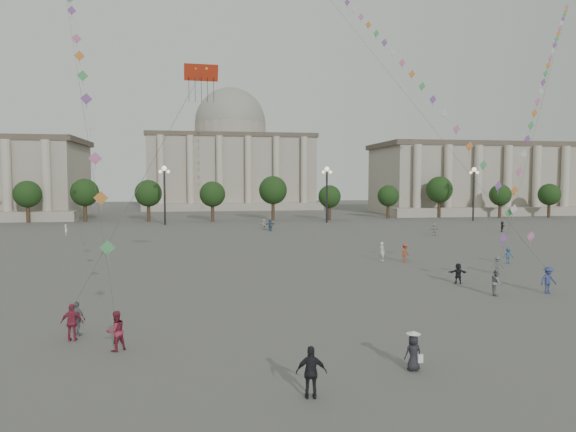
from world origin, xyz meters
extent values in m
plane|color=#4F4D4A|center=(0.00, 0.00, 0.00)|extent=(360.00, 360.00, 0.00)
cube|color=gray|center=(75.00, 95.00, 8.00)|extent=(80.00, 22.00, 16.00)
cube|color=brown|center=(75.00, 95.00, 16.60)|extent=(81.60, 22.44, 1.20)
cube|color=gray|center=(75.00, 82.00, 1.00)|extent=(84.00, 4.00, 2.00)
cube|color=gray|center=(0.00, 130.00, 10.00)|extent=(46.00, 30.00, 20.00)
cube|color=brown|center=(0.00, 130.00, 20.60)|extent=(46.92, 30.60, 1.20)
cube|color=gray|center=(0.00, 113.00, 1.00)|extent=(48.30, 4.00, 2.00)
cylinder|color=gray|center=(0.00, 130.00, 22.50)|extent=(21.00, 21.00, 5.00)
sphere|color=gray|center=(0.00, 130.00, 25.00)|extent=(21.00, 21.00, 21.00)
cylinder|color=#36291B|center=(-42.00, 78.00, 1.76)|extent=(0.70, 0.70, 3.52)
sphere|color=black|center=(-42.00, 78.00, 5.44)|extent=(5.12, 5.12, 5.12)
cylinder|color=#36291B|center=(-30.00, 78.00, 1.76)|extent=(0.70, 0.70, 3.52)
sphere|color=black|center=(-30.00, 78.00, 5.44)|extent=(5.12, 5.12, 5.12)
cylinder|color=#36291B|center=(-18.00, 78.00, 1.76)|extent=(0.70, 0.70, 3.52)
sphere|color=black|center=(-18.00, 78.00, 5.44)|extent=(5.12, 5.12, 5.12)
cylinder|color=#36291B|center=(-6.00, 78.00, 1.76)|extent=(0.70, 0.70, 3.52)
sphere|color=black|center=(-6.00, 78.00, 5.44)|extent=(5.12, 5.12, 5.12)
cylinder|color=#36291B|center=(6.00, 78.00, 1.76)|extent=(0.70, 0.70, 3.52)
sphere|color=black|center=(6.00, 78.00, 5.44)|extent=(5.12, 5.12, 5.12)
cylinder|color=#36291B|center=(18.00, 78.00, 1.76)|extent=(0.70, 0.70, 3.52)
sphere|color=black|center=(18.00, 78.00, 5.44)|extent=(5.12, 5.12, 5.12)
cylinder|color=#36291B|center=(30.00, 78.00, 1.76)|extent=(0.70, 0.70, 3.52)
sphere|color=black|center=(30.00, 78.00, 5.44)|extent=(5.12, 5.12, 5.12)
cylinder|color=#36291B|center=(42.00, 78.00, 1.76)|extent=(0.70, 0.70, 3.52)
sphere|color=black|center=(42.00, 78.00, 5.44)|extent=(5.12, 5.12, 5.12)
cylinder|color=#36291B|center=(54.00, 78.00, 1.76)|extent=(0.70, 0.70, 3.52)
sphere|color=black|center=(54.00, 78.00, 5.44)|extent=(5.12, 5.12, 5.12)
cylinder|color=#36291B|center=(66.00, 78.00, 1.76)|extent=(0.70, 0.70, 3.52)
sphere|color=black|center=(66.00, 78.00, 5.44)|extent=(5.12, 5.12, 5.12)
cylinder|color=#262628|center=(-15.00, 70.00, 5.00)|extent=(0.36, 0.36, 10.00)
sphere|color=#FFE5B2|center=(-15.00, 70.00, 10.20)|extent=(0.90, 0.90, 0.90)
sphere|color=#FFE5B2|center=(-15.70, 70.00, 9.60)|extent=(0.60, 0.60, 0.60)
sphere|color=#FFE5B2|center=(-14.30, 70.00, 9.60)|extent=(0.60, 0.60, 0.60)
cylinder|color=#262628|center=(15.00, 70.00, 5.00)|extent=(0.36, 0.36, 10.00)
sphere|color=#FFE5B2|center=(15.00, 70.00, 10.20)|extent=(0.90, 0.90, 0.90)
sphere|color=#FFE5B2|center=(14.30, 70.00, 9.60)|extent=(0.60, 0.60, 0.60)
sphere|color=#FFE5B2|center=(15.70, 70.00, 9.60)|extent=(0.60, 0.60, 0.60)
cylinder|color=#262628|center=(45.00, 70.00, 5.00)|extent=(0.36, 0.36, 10.00)
sphere|color=#FFE5B2|center=(45.00, 70.00, 10.20)|extent=(0.90, 0.90, 0.90)
sphere|color=#FFE5B2|center=(44.30, 70.00, 9.60)|extent=(0.60, 0.60, 0.60)
sphere|color=#FFE5B2|center=(45.70, 70.00, 9.60)|extent=(0.60, 0.60, 0.60)
imported|color=#3A6082|center=(2.32, 55.37, 0.87)|extent=(1.05, 0.98, 1.73)
imported|color=black|center=(11.40, 11.86, 0.79)|extent=(1.52, 0.66, 1.58)
imported|color=silver|center=(1.64, 58.38, 0.86)|extent=(1.58, 1.37, 1.72)
imported|color=#5A5A5E|center=(16.65, 15.02, 0.76)|extent=(1.13, 0.94, 1.52)
imported|color=#B0B0AC|center=(24.94, 44.83, 0.89)|extent=(1.68, 0.65, 1.78)
imported|color=#9A432A|center=(11.37, 22.40, 0.93)|extent=(1.37, 1.31, 1.86)
imported|color=black|center=(37.94, 48.49, 0.83)|extent=(1.45, 1.40, 1.65)
imported|color=white|center=(-27.97, 54.03, 0.80)|extent=(0.68, 0.68, 1.59)
imported|color=#595A5D|center=(2.51, 57.07, 0.88)|extent=(1.71, 0.86, 1.77)
imported|color=silver|center=(9.43, 23.59, 0.94)|extent=(0.65, 0.80, 1.88)
imported|color=#335273|center=(20.79, 19.94, 0.80)|extent=(1.07, 0.67, 1.60)
imported|color=maroon|center=(-14.45, 1.56, 0.93)|extent=(1.12, 0.52, 1.86)
imported|color=slate|center=(-14.43, 2.44, 0.89)|extent=(1.12, 0.90, 1.78)
imported|color=black|center=(-4.15, -6.92, 0.97)|extent=(1.20, 0.66, 1.93)
imported|color=maroon|center=(-12.07, -0.31, 0.94)|extent=(1.16, 1.11, 1.88)
imported|color=navy|center=(15.92, 7.50, 0.96)|extent=(1.29, 0.81, 1.91)
imported|color=slate|center=(12.01, 7.57, 0.90)|extent=(1.04, 1.11, 1.81)
imported|color=black|center=(0.62, -4.92, 0.75)|extent=(0.78, 0.56, 1.50)
cone|color=white|center=(0.62, -4.92, 1.62)|extent=(0.52, 0.52, 0.14)
cylinder|color=white|center=(0.62, -4.92, 1.56)|extent=(0.60, 0.60, 0.02)
cube|color=white|center=(0.87, -5.07, 0.55)|extent=(0.22, 0.10, 0.35)
cube|color=#B42A13|center=(-8.05, 9.77, 14.99)|extent=(2.23, 0.65, 1.02)
cube|color=#167C38|center=(-8.40, 9.73, 15.24)|extent=(0.36, 0.21, 0.34)
cube|color=#1C439C|center=(-7.70, 9.73, 15.24)|extent=(0.36, 0.21, 0.34)
sphere|color=yellow|center=(-8.40, 9.69, 15.24)|extent=(0.20, 0.20, 0.20)
sphere|color=yellow|center=(-7.70, 9.69, 15.24)|extent=(0.20, 0.20, 0.20)
cylinder|color=#3F3F3F|center=(-11.25, 5.66, 8.30)|extent=(0.02, 0.02, 16.97)
cylinder|color=#3F3F3F|center=(-20.14, 26.91, 22.58)|extent=(0.02, 0.02, 70.71)
cube|color=#4BA25E|center=(-12.80, 2.17, 4.55)|extent=(0.76, 0.25, 0.76)
cube|color=orange|center=(-13.54, 4.64, 6.99)|extent=(0.76, 0.25, 0.76)
cube|color=#CA6B9D|center=(-14.27, 7.11, 9.25)|extent=(0.76, 0.25, 0.76)
cube|color=silver|center=(-15.00, 9.59, 11.40)|extent=(0.76, 0.25, 0.76)
cube|color=#844E9D|center=(-15.74, 12.06, 13.46)|extent=(0.76, 0.25, 0.76)
cube|color=#4BA25E|center=(-16.47, 14.54, 15.47)|extent=(0.76, 0.25, 0.76)
cube|color=orange|center=(-17.20, 17.01, 17.43)|extent=(0.76, 0.25, 0.76)
cube|color=#CA6B9D|center=(-17.94, 19.48, 19.34)|extent=(0.76, 0.25, 0.76)
cube|color=silver|center=(-18.67, 21.96, 21.22)|extent=(0.76, 0.25, 0.76)
cube|color=#844E9D|center=(-19.41, 24.43, 23.07)|extent=(0.76, 0.25, 0.76)
cylinder|color=#3F3F3F|center=(10.11, 32.10, 23.51)|extent=(0.02, 0.02, 67.05)
cube|color=#CA6B9D|center=(15.55, 9.08, 3.88)|extent=(0.76, 0.25, 0.76)
cube|color=silver|center=(15.17, 10.67, 5.78)|extent=(0.76, 0.25, 0.76)
cube|color=#844E9D|center=(14.80, 12.26, 7.55)|extent=(0.76, 0.25, 0.76)
cube|color=#4BA25E|center=(14.42, 13.85, 9.22)|extent=(0.76, 0.25, 0.76)
cube|color=orange|center=(14.05, 15.43, 10.84)|extent=(0.76, 0.25, 0.76)
cube|color=#CA6B9D|center=(13.67, 17.02, 12.40)|extent=(0.76, 0.25, 0.76)
cube|color=silver|center=(13.30, 18.61, 13.93)|extent=(0.76, 0.25, 0.76)
cube|color=#844E9D|center=(12.92, 20.20, 15.42)|extent=(0.76, 0.25, 0.76)
cube|color=#4BA25E|center=(12.55, 21.78, 16.89)|extent=(0.76, 0.25, 0.76)
cube|color=orange|center=(12.17, 23.37, 18.33)|extent=(0.76, 0.25, 0.76)
cube|color=#CA6B9D|center=(11.80, 24.96, 19.75)|extent=(0.76, 0.25, 0.76)
cube|color=silver|center=(11.42, 26.55, 21.15)|extent=(0.76, 0.25, 0.76)
cube|color=#844E9D|center=(11.05, 28.13, 22.53)|extent=(0.76, 0.25, 0.76)
cube|color=#4BA25E|center=(10.67, 29.72, 23.90)|extent=(0.76, 0.25, 0.76)
cube|color=orange|center=(10.30, 31.31, 25.25)|extent=(0.76, 0.25, 0.76)
cube|color=#CA6B9D|center=(9.92, 32.90, 26.59)|extent=(0.76, 0.25, 0.76)
cube|color=silver|center=(9.55, 34.48, 27.92)|extent=(0.76, 0.25, 0.76)
cube|color=#844E9D|center=(9.17, 36.07, 29.23)|extent=(0.76, 0.25, 0.76)
cylinder|color=#3F3F3F|center=(29.72, 27.77, 18.06)|extent=(0.02, 0.02, 63.12)
cube|color=#844E9D|center=(13.48, 9.26, 3.72)|extent=(0.76, 0.25, 0.76)
cube|color=#4BA25E|center=(14.96, 10.94, 5.51)|extent=(0.76, 0.25, 0.76)
cube|color=orange|center=(16.43, 12.62, 7.16)|extent=(0.76, 0.25, 0.76)
cube|color=#CA6B9D|center=(17.91, 14.30, 8.72)|extent=(0.76, 0.25, 0.76)
cube|color=silver|center=(19.39, 15.99, 10.23)|extent=(0.76, 0.25, 0.76)
cube|color=#844E9D|center=(20.86, 17.67, 11.69)|extent=(0.76, 0.25, 0.76)
cube|color=#4BA25E|center=(22.34, 19.35, 13.12)|extent=(0.76, 0.25, 0.76)
cube|color=orange|center=(23.81, 21.04, 14.52)|extent=(0.76, 0.25, 0.76)
cube|color=#CA6B9D|center=(25.29, 22.72, 15.89)|extent=(0.76, 0.25, 0.76)
cube|color=silver|center=(26.77, 24.40, 17.24)|extent=(0.76, 0.25, 0.76)
cube|color=#844E9D|center=(28.24, 26.09, 18.57)|extent=(0.76, 0.25, 0.76)
cube|color=#4BA25E|center=(29.72, 27.77, 19.88)|extent=(0.76, 0.25, 0.76)
cube|color=orange|center=(31.19, 29.45, 21.17)|extent=(0.76, 0.25, 0.76)
cube|color=#CA6B9D|center=(32.67, 31.14, 22.45)|extent=(0.76, 0.25, 0.76)
cube|color=silver|center=(34.15, 32.82, 23.71)|extent=(0.76, 0.25, 0.76)
cube|color=#844E9D|center=(35.62, 34.50, 24.97)|extent=(0.76, 0.25, 0.76)
cube|color=#4BA25E|center=(37.10, 36.19, 26.21)|extent=(0.76, 0.25, 0.76)
cube|color=orange|center=(38.57, 37.87, 27.44)|extent=(0.76, 0.25, 0.76)
cube|color=#CA6B9D|center=(40.05, 39.55, 28.66)|extent=(0.76, 0.25, 0.76)
cube|color=silver|center=(41.53, 41.24, 29.87)|extent=(0.76, 0.25, 0.76)
cube|color=#844E9D|center=(43.00, 42.92, 31.07)|extent=(0.76, 0.25, 0.76)
cube|color=#4BA25E|center=(44.48, 44.60, 32.26)|extent=(0.76, 0.25, 0.76)
cube|color=orange|center=(45.95, 46.29, 33.44)|extent=(0.76, 0.25, 0.76)
cube|color=#CA6B9D|center=(47.43, 47.97, 34.62)|extent=(0.76, 0.25, 0.76)
camera|label=1|loc=(-7.93, -24.76, 7.92)|focal=32.00mm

